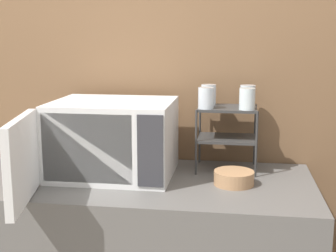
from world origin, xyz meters
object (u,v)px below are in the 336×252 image
at_px(microwave, 110,139).
at_px(glass_front_right, 247,99).
at_px(glass_back_right, 248,95).
at_px(bowl, 234,178).
at_px(glass_back_left, 209,95).
at_px(dish_rack, 227,125).
at_px(glass_front_left, 206,98).

bearing_deg(microwave, glass_front_right, 9.93).
distance_m(glass_back_right, bowl, 0.42).
height_order(glass_back_right, glass_back_left, same).
bearing_deg(dish_rack, glass_front_left, -146.71).
bearing_deg(glass_front_left, glass_front_right, -1.10).
bearing_deg(microwave, glass_back_right, 20.61).
bearing_deg(glass_back_left, glass_front_right, -34.66).
distance_m(glass_front_right, glass_back_left, 0.21).
bearing_deg(glass_front_left, microwave, -165.45).
relative_size(dish_rack, bowl, 1.75).
relative_size(microwave, glass_back_right, 8.81).
distance_m(dish_rack, bowl, 0.29).
relative_size(glass_back_right, bowl, 0.56).
distance_m(glass_front_left, glass_front_right, 0.18).
bearing_deg(glass_front_right, glass_back_left, 145.34).
xyz_separation_m(microwave, glass_front_left, (0.41, 0.11, 0.18)).
bearing_deg(microwave, glass_front_left, 14.55).
xyz_separation_m(glass_front_right, bowl, (-0.05, -0.16, -0.31)).
relative_size(glass_front_right, glass_back_left, 1.00).
relative_size(glass_front_right, bowl, 0.56).
bearing_deg(microwave, bowl, -5.49).
height_order(microwave, bowl, microwave).
bearing_deg(glass_back_right, glass_front_right, -92.06).
bearing_deg(glass_back_left, bowl, -65.16).
xyz_separation_m(glass_front_left, bowl, (0.13, -0.16, -0.31)).
relative_size(microwave, glass_back_left, 8.81).
height_order(glass_front_right, bowl, glass_front_right).
bearing_deg(microwave, glass_back_left, 28.40).
height_order(microwave, glass_back_left, glass_back_left).
distance_m(microwave, dish_rack, 0.53).
xyz_separation_m(glass_back_right, glass_back_left, (-0.18, 0.00, 0.00)).
distance_m(glass_back_right, glass_back_left, 0.18).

